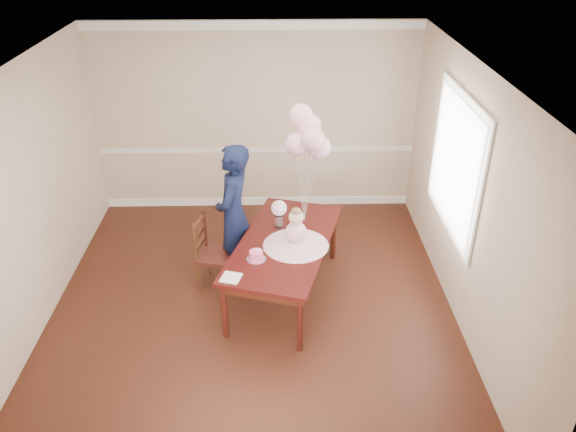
{
  "coord_description": "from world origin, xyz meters",
  "views": [
    {
      "loc": [
        0.28,
        -5.02,
        4.05
      ],
      "look_at": [
        0.4,
        0.28,
        1.05
      ],
      "focal_mm": 35.0,
      "sensor_mm": 36.0,
      "label": 1
    }
  ],
  "objects_px": {
    "dining_table_top": "(284,243)",
    "birthday_cake": "(256,255)",
    "dining_chair_seat": "(216,256)",
    "woman": "(234,215)"
  },
  "relations": [
    {
      "from": "dining_chair_seat",
      "to": "woman",
      "type": "height_order",
      "value": "woman"
    },
    {
      "from": "dining_table_top",
      "to": "dining_chair_seat",
      "type": "height_order",
      "value": "dining_table_top"
    },
    {
      "from": "dining_table_top",
      "to": "dining_chair_seat",
      "type": "bearing_deg",
      "value": -177.5
    },
    {
      "from": "woman",
      "to": "birthday_cake",
      "type": "bearing_deg",
      "value": 34.33
    },
    {
      "from": "dining_chair_seat",
      "to": "birthday_cake",
      "type": "bearing_deg",
      "value": -34.08
    },
    {
      "from": "dining_table_top",
      "to": "birthday_cake",
      "type": "relative_size",
      "value": 13.33
    },
    {
      "from": "birthday_cake",
      "to": "woman",
      "type": "xyz_separation_m",
      "value": [
        -0.27,
        0.71,
        0.09
      ]
    },
    {
      "from": "dining_table_top",
      "to": "birthday_cake",
      "type": "xyz_separation_m",
      "value": [
        -0.31,
        -0.36,
        0.08
      ]
    },
    {
      "from": "birthday_cake",
      "to": "dining_chair_seat",
      "type": "bearing_deg",
      "value": 131.68
    },
    {
      "from": "dining_table_top",
      "to": "dining_chair_seat",
      "type": "relative_size",
      "value": 4.89
    }
  ]
}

